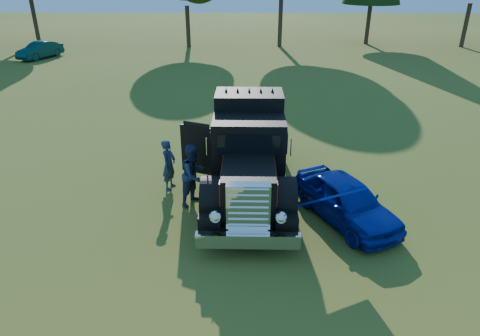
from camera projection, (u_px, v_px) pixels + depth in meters
name	position (u px, v px, depth m)	size (l,w,h in m)	color
ground	(196.00, 245.00, 10.94)	(120.00, 120.00, 0.00)	#2F5519
diamond_t_truck	(248.00, 156.00, 12.86)	(3.31, 7.16, 3.00)	black
hotrod_coupe	(346.00, 200.00, 11.76)	(2.99, 4.16, 1.89)	#0819B5
spectator_near	(169.00, 165.00, 13.40)	(0.59, 0.39, 1.63)	#1F2949
spectator_far	(194.00, 175.00, 12.50)	(0.91, 0.71, 1.87)	#1F2148
distant_teal_car	(40.00, 50.00, 32.80)	(1.29, 3.70, 1.22)	#093A3A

